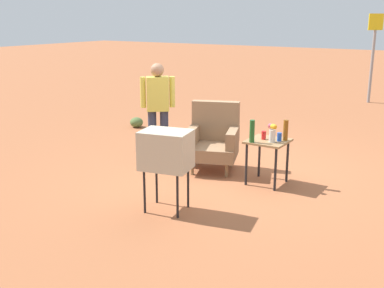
{
  "coord_description": "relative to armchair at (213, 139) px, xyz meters",
  "views": [
    {
      "loc": [
        3.29,
        -6.36,
        2.38
      ],
      "look_at": [
        -0.13,
        -0.93,
        0.65
      ],
      "focal_mm": 44.6,
      "sensor_mm": 36.0,
      "label": 1
    }
  ],
  "objects": [
    {
      "name": "bottle_tall_amber",
      "position": [
        1.22,
        -0.07,
        0.31
      ],
      "size": [
        0.07,
        0.07,
        0.3
      ],
      "primitive_type": "cylinder",
      "color": "brown",
      "rests_on": "side_table"
    },
    {
      "name": "bottle_wine_green",
      "position": [
        0.86,
        -0.42,
        0.32
      ],
      "size": [
        0.07,
        0.07,
        0.32
      ],
      "primitive_type": "cylinder",
      "color": "#1E5623",
      "rests_on": "side_table"
    },
    {
      "name": "tv_on_stand",
      "position": [
        0.35,
        -1.78,
        0.28
      ],
      "size": [
        0.68,
        0.55,
        1.03
      ],
      "color": "black",
      "rests_on": "ground"
    },
    {
      "name": "soda_can_blue",
      "position": [
        1.17,
        -0.16,
        0.22
      ],
      "size": [
        0.07,
        0.07,
        0.12
      ],
      "primitive_type": "cylinder",
      "color": "blue",
      "rests_on": "side_table"
    },
    {
      "name": "flower_vase",
      "position": [
        1.1,
        -0.27,
        0.3
      ],
      "size": [
        0.15,
        0.1,
        0.27
      ],
      "color": "silver",
      "rests_on": "side_table"
    },
    {
      "name": "armchair",
      "position": [
        0.0,
        0.0,
        0.0
      ],
      "size": [
        0.99,
        1.0,
        1.06
      ],
      "color": "#937047",
      "rests_on": "ground"
    },
    {
      "name": "side_table",
      "position": [
        1.01,
        -0.19,
        0.06
      ],
      "size": [
        0.56,
        0.56,
        0.65
      ],
      "color": "black",
      "rests_on": "ground"
    },
    {
      "name": "road_sign",
      "position": [
        0.72,
        7.62,
        0.88
      ],
      "size": [
        0.33,
        0.33,
        2.44
      ],
      "color": "gray",
      "rests_on": "ground"
    },
    {
      "name": "ground_plane",
      "position": [
        0.32,
        -0.01,
        -0.5
      ],
      "size": [
        60.0,
        60.0,
        0.0
      ],
      "primitive_type": "plane",
      "color": "#A05B38"
    },
    {
      "name": "soda_can_red",
      "position": [
        0.94,
        -0.18,
        0.22
      ],
      "size": [
        0.07,
        0.07,
        0.12
      ],
      "primitive_type": "cylinder",
      "color": "red",
      "rests_on": "side_table"
    },
    {
      "name": "person_standing",
      "position": [
        -1.01,
        -0.1,
        0.44
      ],
      "size": [
        0.46,
        0.4,
        1.64
      ],
      "color": "#2D3347",
      "rests_on": "ground"
    },
    {
      "name": "shrub_mid",
      "position": [
        -2.89,
        1.66,
        -0.39
      ],
      "size": [
        0.29,
        0.29,
        0.22
      ],
      "primitive_type": "ellipsoid",
      "color": "#516B38",
      "rests_on": "ground"
    }
  ]
}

